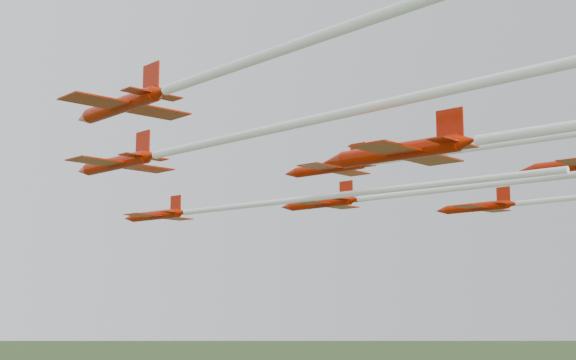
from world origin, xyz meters
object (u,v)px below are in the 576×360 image
jet_lead (237,206)px  jet_row4_left (571,126)px  jet_row3_left (240,64)px  jet_row2_right (389,196)px  jet_row3_mid (459,150)px  jet_row2_left (226,139)px

jet_lead → jet_row4_left: size_ratio=0.99×
jet_row3_left → jet_row4_left: jet_row3_left is taller
jet_lead → jet_row2_right: (14.62, -6.70, 1.42)m
jet_lead → jet_row3_left: bearing=-135.1°
jet_row2_right → jet_row3_mid: jet_row3_mid is taller
jet_row3_left → jet_row2_right: bearing=29.2°
jet_row3_left → jet_row4_left: bearing=-39.0°
jet_row3_left → jet_row2_left: bearing=54.8°
jet_lead → jet_row3_mid: jet_row3_mid is taller
jet_row2_left → jet_row3_left: 17.58m
jet_lead → jet_row4_left: bearing=-108.7°
jet_lead → jet_row2_right: 16.14m
jet_lead → jet_row3_left: 38.25m
jet_row2_left → jet_row2_right: bearing=10.7°
jet_row4_left → jet_row2_left: bearing=94.3°
jet_row4_left → jet_row2_right: bearing=50.1°
jet_row2_left → jet_row4_left: size_ratio=1.19×
jet_row4_left → jet_lead: bearing=72.2°
jet_row2_right → jet_lead: bearing=140.9°
jet_row2_right → jet_row3_mid: 22.00m
jet_lead → jet_row2_right: bearing=-41.3°
jet_row2_right → jet_row4_left: jet_row2_right is taller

